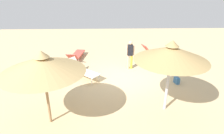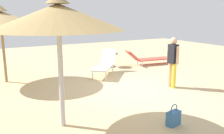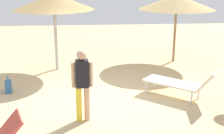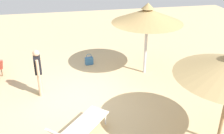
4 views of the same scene
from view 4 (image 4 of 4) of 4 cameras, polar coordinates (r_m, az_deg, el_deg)
ground at (r=9.06m, az=-6.38°, el=-6.73°), size 24.00×24.00×0.10m
parasol_umbrella_far_left at (r=9.88m, az=7.64°, el=10.88°), size 2.63×2.63×2.77m
lounge_chair_front at (r=7.04m, az=-7.10°, el=-12.71°), size 1.85×1.70×0.90m
person_standing_near_left at (r=9.03m, az=-15.60°, el=-0.62°), size 0.47×0.24×1.63m
handbag at (r=11.25m, az=-4.95°, el=1.37°), size 0.23×0.35×0.48m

